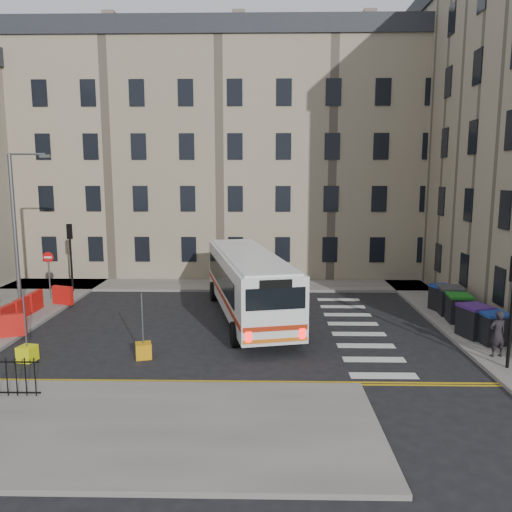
{
  "coord_description": "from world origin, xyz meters",
  "views": [
    {
      "loc": [
        -0.22,
        -23.0,
        7.01
      ],
      "look_at": [
        -0.72,
        2.35,
        3.0
      ],
      "focal_mm": 35.0,
      "sensor_mm": 36.0,
      "label": 1
    }
  ],
  "objects_px": {
    "wheelie_bin_b": "(475,321)",
    "bollard_yellow": "(27,353)",
    "bus": "(248,282)",
    "pedestrian": "(497,334)",
    "wheelie_bin_c": "(459,308)",
    "wheelie_bin_e": "(443,298)",
    "wheelie_bin_a": "(492,327)",
    "streetlamp": "(15,230)",
    "bollard_chevron": "(144,351)",
    "wheelie_bin_d": "(450,300)"
  },
  "relations": [
    {
      "from": "bus",
      "to": "wheelie_bin_c",
      "type": "distance_m",
      "value": 10.22
    },
    {
      "from": "pedestrian",
      "to": "bus",
      "type": "bearing_deg",
      "value": -41.25
    },
    {
      "from": "wheelie_bin_c",
      "to": "wheelie_bin_e",
      "type": "relative_size",
      "value": 0.89
    },
    {
      "from": "wheelie_bin_b",
      "to": "pedestrian",
      "type": "distance_m",
      "value": 2.46
    },
    {
      "from": "wheelie_bin_a",
      "to": "bollard_chevron",
      "type": "height_order",
      "value": "wheelie_bin_a"
    },
    {
      "from": "bollard_chevron",
      "to": "wheelie_bin_d",
      "type": "bearing_deg",
      "value": 23.43
    },
    {
      "from": "bus",
      "to": "wheelie_bin_b",
      "type": "relative_size",
      "value": 7.91
    },
    {
      "from": "wheelie_bin_b",
      "to": "wheelie_bin_a",
      "type": "bearing_deg",
      "value": -81.11
    },
    {
      "from": "bollard_chevron",
      "to": "wheelie_bin_e",
      "type": "bearing_deg",
      "value": 26.06
    },
    {
      "from": "pedestrian",
      "to": "bollard_chevron",
      "type": "bearing_deg",
      "value": -10.78
    },
    {
      "from": "bus",
      "to": "streetlamp",
      "type": "bearing_deg",
      "value": 164.71
    },
    {
      "from": "bollard_yellow",
      "to": "pedestrian",
      "type": "bearing_deg",
      "value": 1.44
    },
    {
      "from": "wheelie_bin_a",
      "to": "pedestrian",
      "type": "height_order",
      "value": "pedestrian"
    },
    {
      "from": "wheelie_bin_d",
      "to": "bollard_yellow",
      "type": "bearing_deg",
      "value": -154.5
    },
    {
      "from": "wheelie_bin_e",
      "to": "streetlamp",
      "type": "bearing_deg",
      "value": 158.73
    },
    {
      "from": "wheelie_bin_a",
      "to": "bollard_chevron",
      "type": "xyz_separation_m",
      "value": [
        -14.24,
        -1.69,
        -0.53
      ]
    },
    {
      "from": "bus",
      "to": "wheelie_bin_b",
      "type": "bearing_deg",
      "value": -30.46
    },
    {
      "from": "wheelie_bin_a",
      "to": "bollard_chevron",
      "type": "relative_size",
      "value": 2.26
    },
    {
      "from": "wheelie_bin_a",
      "to": "bollard_yellow",
      "type": "bearing_deg",
      "value": 178.24
    },
    {
      "from": "wheelie_bin_b",
      "to": "bollard_yellow",
      "type": "height_order",
      "value": "wheelie_bin_b"
    },
    {
      "from": "wheelie_bin_b",
      "to": "wheelie_bin_d",
      "type": "bearing_deg",
      "value": 69.41
    },
    {
      "from": "wheelie_bin_a",
      "to": "wheelie_bin_b",
      "type": "height_order",
      "value": "wheelie_bin_b"
    },
    {
      "from": "wheelie_bin_b",
      "to": "streetlamp",
      "type": "bearing_deg",
      "value": 153.27
    },
    {
      "from": "streetlamp",
      "to": "bus",
      "type": "relative_size",
      "value": 0.67
    },
    {
      "from": "wheelie_bin_d",
      "to": "bollard_chevron",
      "type": "distance_m",
      "value": 15.38
    },
    {
      "from": "streetlamp",
      "to": "wheelie_bin_d",
      "type": "height_order",
      "value": "streetlamp"
    },
    {
      "from": "pedestrian",
      "to": "wheelie_bin_a",
      "type": "bearing_deg",
      "value": -118.79
    },
    {
      "from": "streetlamp",
      "to": "wheelie_bin_d",
      "type": "relative_size",
      "value": 5.73
    },
    {
      "from": "wheelie_bin_b",
      "to": "bollard_yellow",
      "type": "relative_size",
      "value": 2.55
    },
    {
      "from": "streetlamp",
      "to": "bollard_yellow",
      "type": "xyz_separation_m",
      "value": [
        3.6,
        -6.81,
        -4.04
      ]
    },
    {
      "from": "wheelie_bin_a",
      "to": "wheelie_bin_b",
      "type": "xyz_separation_m",
      "value": [
        -0.38,
        0.81,
        0.03
      ]
    },
    {
      "from": "bus",
      "to": "pedestrian",
      "type": "relative_size",
      "value": 6.64
    },
    {
      "from": "bollard_yellow",
      "to": "wheelie_bin_e",
      "type": "bearing_deg",
      "value": 21.53
    },
    {
      "from": "wheelie_bin_e",
      "to": "pedestrian",
      "type": "relative_size",
      "value": 0.82
    },
    {
      "from": "bollard_chevron",
      "to": "wheelie_bin_c",
      "type": "bearing_deg",
      "value": 18.71
    },
    {
      "from": "wheelie_bin_a",
      "to": "bollard_yellow",
      "type": "xyz_separation_m",
      "value": [
        -18.64,
        -2.1,
        -0.53
      ]
    },
    {
      "from": "streetlamp",
      "to": "wheelie_bin_b",
      "type": "height_order",
      "value": "streetlamp"
    },
    {
      "from": "streetlamp",
      "to": "bollard_chevron",
      "type": "bearing_deg",
      "value": -38.65
    },
    {
      "from": "wheelie_bin_c",
      "to": "wheelie_bin_e",
      "type": "distance_m",
      "value": 2.11
    },
    {
      "from": "wheelie_bin_a",
      "to": "bollard_chevron",
      "type": "bearing_deg",
      "value": 178.58
    },
    {
      "from": "bus",
      "to": "wheelie_bin_c",
      "type": "relative_size",
      "value": 9.03
    },
    {
      "from": "wheelie_bin_b",
      "to": "bollard_chevron",
      "type": "bearing_deg",
      "value": 173.61
    },
    {
      "from": "streetlamp",
      "to": "pedestrian",
      "type": "bearing_deg",
      "value": -16.31
    },
    {
      "from": "bus",
      "to": "bollard_chevron",
      "type": "xyz_separation_m",
      "value": [
        -3.91,
        -5.76,
        -1.56
      ]
    },
    {
      "from": "wheelie_bin_e",
      "to": "bus",
      "type": "bearing_deg",
      "value": 163.71
    },
    {
      "from": "wheelie_bin_a",
      "to": "wheelie_bin_d",
      "type": "bearing_deg",
      "value": 83.52
    },
    {
      "from": "wheelie_bin_a",
      "to": "wheelie_bin_e",
      "type": "bearing_deg",
      "value": 84.16
    },
    {
      "from": "wheelie_bin_c",
      "to": "wheelie_bin_b",
      "type": "bearing_deg",
      "value": -88.35
    },
    {
      "from": "bus",
      "to": "pedestrian",
      "type": "xyz_separation_m",
      "value": [
        9.79,
        -5.72,
        -0.79
      ]
    },
    {
      "from": "streetlamp",
      "to": "pedestrian",
      "type": "height_order",
      "value": "streetlamp"
    }
  ]
}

